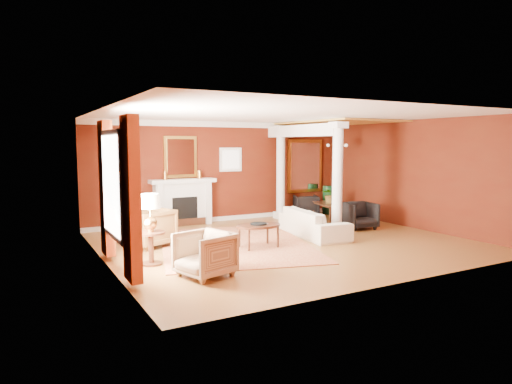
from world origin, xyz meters
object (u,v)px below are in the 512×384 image
coffee_table (259,227)px  sofa (314,218)px  side_table (150,218)px  armchair_stripe (205,252)px  armchair_leopard (149,226)px  dining_table (333,207)px

coffee_table → sofa: bearing=15.5°
coffee_table → side_table: (-2.44, -0.26, 0.41)m
coffee_table → side_table: 2.49m
coffee_table → armchair_stripe: bearing=-141.9°
armchair_leopard → armchair_stripe: bearing=-16.5°
sofa → armchair_stripe: bearing=125.1°
armchair_leopard → coffee_table: armchair_leopard is taller
armchair_leopard → armchair_stripe: (0.21, -2.72, -0.04)m
side_table → dining_table: side_table is taller
dining_table → sofa: bearing=145.2°
sofa → dining_table: (1.89, 1.64, -0.04)m
sofa → dining_table: sofa is taller
armchair_stripe → dining_table: 6.63m
sofa → armchair_leopard: armchair_leopard is taller
armchair_leopard → coffee_table: size_ratio=0.91×
sofa → dining_table: bearing=-41.9°
armchair_leopard → side_table: size_ratio=0.69×
sofa → dining_table: size_ratio=1.56×
armchair_stripe → dining_table: (5.57, 3.60, -0.02)m
dining_table → armchair_stripe: bearing=137.1°
armchair_leopard → sofa: bearing=58.0°
armchair_stripe → armchair_leopard: bearing=168.1°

